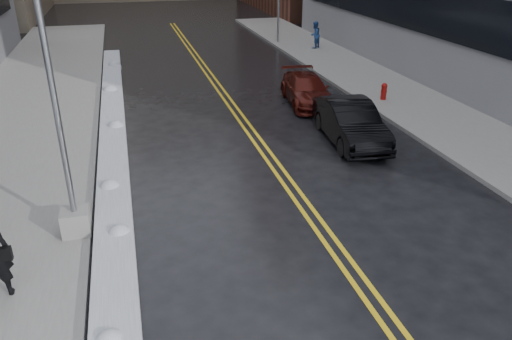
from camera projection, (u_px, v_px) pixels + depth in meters
ground at (230, 264)px, 11.02m from camera, size 160.00×160.00×0.00m
sidewalk_west at (21, 131)px, 18.42m from camera, size 5.50×50.00×0.15m
sidewalk_east at (403, 99)px, 22.08m from camera, size 4.00×50.00×0.15m
lane_line_left at (235, 115)px, 20.33m from camera, size 0.12×50.00×0.01m
lane_line_right at (242, 114)px, 20.40m from camera, size 0.12×50.00×0.01m
snow_ridge at (113, 140)px, 17.39m from camera, size 0.90×30.00×0.34m
lamppost at (62, 140)px, 10.94m from camera, size 0.65×0.65×7.62m
fire_hydrant at (384, 90)px, 21.65m from camera, size 0.26×0.26×0.73m
pedestrian_east at (315, 35)px, 31.68m from camera, size 1.02×0.99×1.66m
car_black at (350, 122)px, 17.38m from camera, size 1.90×4.52×1.45m
car_maroon at (307, 90)px, 21.51m from camera, size 2.20×4.43×1.24m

